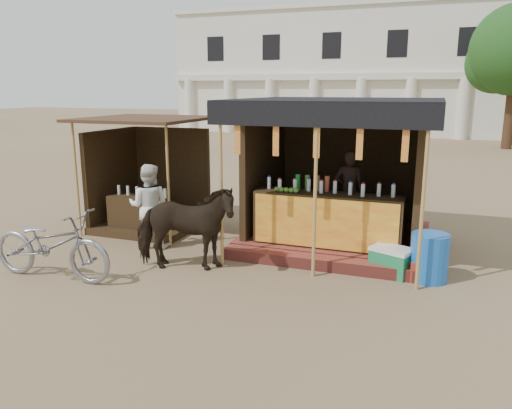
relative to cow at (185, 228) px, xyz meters
name	(u,v)px	position (x,y,z in m)	size (l,w,h in m)	color
ground	(217,305)	(1.07, -1.10, -0.73)	(120.00, 120.00, 0.00)	#846B4C
main_stall	(337,193)	(2.08, 2.25, 0.30)	(3.60, 3.61, 2.78)	#973B31
secondary_stall	(145,188)	(-2.10, 2.13, 0.12)	(2.40, 2.40, 2.38)	#342312
cow	(185,228)	(0.00, 0.00, 0.00)	(0.78, 1.72, 1.45)	black
motorbike	(51,245)	(-1.81, -1.06, -0.16)	(0.75, 2.14, 1.13)	gray
bystander	(149,206)	(-1.23, 0.90, 0.07)	(0.78, 0.61, 1.60)	white
blue_barrel	(429,257)	(3.82, 0.90, -0.35)	(0.58, 0.58, 0.76)	blue
red_crate	(423,270)	(3.74, 0.90, -0.56)	(0.40, 0.41, 0.33)	#A62D1B
cooler	(392,261)	(3.25, 0.95, -0.49)	(0.76, 0.65, 0.46)	#1B7D47
background_building	(370,73)	(-0.93, 28.84, 3.25)	(26.00, 7.45, 8.18)	silver
tree	(512,53)	(6.88, 21.04, 3.91)	(4.50, 4.40, 7.00)	#382314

